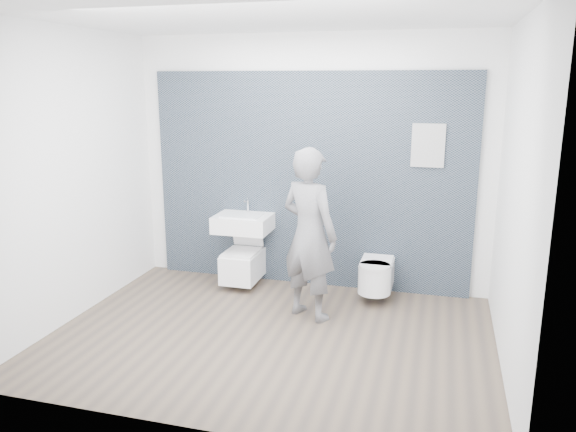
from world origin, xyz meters
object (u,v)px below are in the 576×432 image
(washbasin, at_px, (243,223))
(toilet_square, at_px, (243,264))
(visitor, at_px, (309,234))
(toilet_rounded, at_px, (376,275))

(washbasin, distance_m, toilet_square, 0.47)
(washbasin, xyz_separation_m, visitor, (0.93, -0.67, 0.11))
(toilet_square, bearing_deg, toilet_rounded, -0.93)
(toilet_rounded, distance_m, visitor, 1.03)
(washbasin, bearing_deg, toilet_rounded, -2.32)
(toilet_square, height_order, visitor, visitor)
(washbasin, relative_size, toilet_rounded, 1.06)
(washbasin, height_order, toilet_rounded, washbasin)
(toilet_square, relative_size, toilet_rounded, 1.24)
(toilet_square, bearing_deg, visitor, -34.46)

